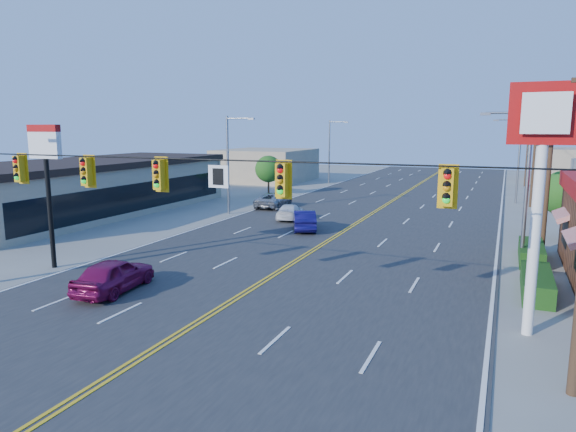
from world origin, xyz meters
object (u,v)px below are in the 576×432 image
at_px(signal_span, 185,192).
at_px(kfc_pylon, 541,159).
at_px(pizza_hut_sign, 46,166).
at_px(car_magenta, 114,276).
at_px(car_white, 290,212).
at_px(car_blue, 304,221).
at_px(car_silver, 274,201).

relative_size(signal_span, kfc_pylon, 2.86).
xyz_separation_m(signal_span, kfc_pylon, (11.12, 4.00, 1.16)).
relative_size(kfc_pylon, pizza_hut_sign, 1.24).
xyz_separation_m(car_magenta, car_white, (0.04, 19.45, -0.15)).
bearing_deg(pizza_hut_sign, car_blue, 59.19).
height_order(signal_span, car_blue, signal_span).
distance_m(kfc_pylon, car_magenta, 17.26).
bearing_deg(pizza_hut_sign, car_silver, 84.56).
bearing_deg(pizza_hut_sign, car_magenta, -19.35).
relative_size(pizza_hut_sign, car_blue, 1.63).
bearing_deg(car_blue, signal_span, 74.23).
bearing_deg(car_silver, car_white, 124.06).
bearing_deg(pizza_hut_sign, car_white, 71.81).
relative_size(signal_span, car_blue, 5.80).
height_order(car_blue, car_white, car_blue).
bearing_deg(kfc_pylon, car_white, 132.99).
bearing_deg(car_white, car_blue, 114.30).
distance_m(car_magenta, car_silver, 24.60).
relative_size(car_blue, car_silver, 0.89).
relative_size(car_magenta, car_silver, 0.91).
bearing_deg(car_magenta, pizza_hut_sign, -26.00).
xyz_separation_m(car_blue, car_white, (-2.57, 3.52, -0.11)).
height_order(pizza_hut_sign, car_white, pizza_hut_sign).
relative_size(car_blue, car_white, 1.05).
height_order(car_magenta, car_blue, car_magenta).
relative_size(car_white, car_silver, 0.85).
bearing_deg(car_silver, car_blue, 123.96).
bearing_deg(kfc_pylon, car_magenta, -173.01).
height_order(kfc_pylon, car_silver, kfc_pylon).
relative_size(kfc_pylon, car_white, 2.12).
xyz_separation_m(signal_span, car_magenta, (-5.19, 2.00, -4.15)).
bearing_deg(car_magenta, kfc_pylon, -179.65).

